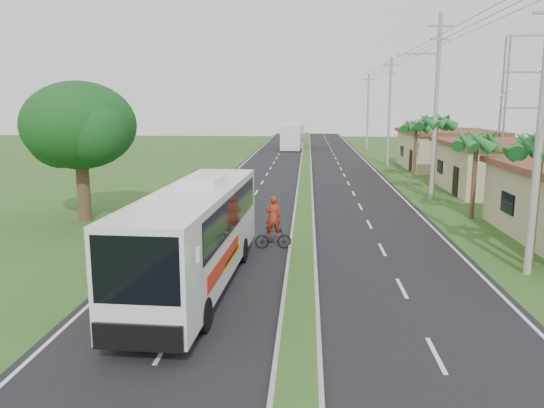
{
  "coord_description": "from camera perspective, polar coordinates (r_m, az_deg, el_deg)",
  "views": [
    {
      "loc": [
        0.18,
        -17.76,
        6.28
      ],
      "look_at": [
        -1.42,
        6.04,
        1.8
      ],
      "focal_mm": 35.0,
      "sensor_mm": 36.0,
      "label": 1
    }
  ],
  "objects": [
    {
      "name": "utility_pole_d",
      "position": [
        76.22,
        10.27,
        9.83
      ],
      "size": [
        1.6,
        0.28,
        10.5
      ],
      "color": "gray",
      "rests_on": "ground"
    },
    {
      "name": "palm_verge_d",
      "position": [
        46.7,
        15.27,
        8.15
      ],
      "size": [
        2.4,
        2.4,
        5.25
      ],
      "color": "#473321",
      "rests_on": "ground"
    },
    {
      "name": "road_asphalt",
      "position": [
        38.28,
        3.53,
        1.19
      ],
      "size": [
        14.0,
        160.0,
        0.02
      ],
      "primitive_type": "cube",
      "color": "black",
      "rests_on": "ground"
    },
    {
      "name": "palm_verge_c",
      "position": [
        37.78,
        17.23,
        8.41
      ],
      "size": [
        2.4,
        2.4,
        5.85
      ],
      "color": "#473321",
      "rests_on": "ground"
    },
    {
      "name": "shop_mid",
      "position": [
        42.33,
        22.94,
        3.8
      ],
      "size": [
        7.6,
        10.6,
        3.67
      ],
      "color": "tan",
      "rests_on": "ground"
    },
    {
      "name": "utility_pole_b",
      "position": [
        36.71,
        17.18,
        10.14
      ],
      "size": [
        3.2,
        0.28,
        12.0
      ],
      "color": "gray",
      "rests_on": "ground"
    },
    {
      "name": "utility_pole_c",
      "position": [
        56.38,
        12.52,
        9.78
      ],
      "size": [
        1.6,
        0.28,
        11.0
      ],
      "color": "gray",
      "rests_on": "ground"
    },
    {
      "name": "lane_edge_right",
      "position": [
        38.83,
        13.47,
        1.04
      ],
      "size": [
        0.12,
        160.0,
        0.01
      ],
      "primitive_type": "cube",
      "color": "silver",
      "rests_on": "ground"
    },
    {
      "name": "utility_pole_a",
      "position": [
        21.45,
        26.95,
        7.87
      ],
      "size": [
        1.6,
        0.28,
        11.0
      ],
      "color": "gray",
      "rests_on": "ground"
    },
    {
      "name": "median_strip",
      "position": [
        38.27,
        3.53,
        1.33
      ],
      "size": [
        1.2,
        160.0,
        0.18
      ],
      "color": "gray",
      "rests_on": "ground"
    },
    {
      "name": "palm_verge_b",
      "position": [
        31.22,
        21.16,
        6.4
      ],
      "size": [
        2.4,
        2.4,
        5.05
      ],
      "color": "#473321",
      "rests_on": "ground"
    },
    {
      "name": "shade_tree",
      "position": [
        30.4,
        -20.19,
        7.63
      ],
      "size": [
        6.3,
        6.0,
        7.54
      ],
      "color": "#473321",
      "rests_on": "ground"
    },
    {
      "name": "palm_verge_a",
      "position": [
        22.61,
        26.94,
        5.58
      ],
      "size": [
        2.4,
        2.4,
        5.45
      ],
      "color": "#473321",
      "rests_on": "ground"
    },
    {
      "name": "ground",
      "position": [
        18.84,
        3.12,
        -8.85
      ],
      "size": [
        180.0,
        180.0,
        0.0
      ],
      "primitive_type": "plane",
      "color": "#344C1C",
      "rests_on": "ground"
    },
    {
      "name": "shop_far",
      "position": [
        55.68,
        18.3,
        5.63
      ],
      "size": [
        8.6,
        11.6,
        3.82
      ],
      "color": "tan",
      "rests_on": "ground"
    },
    {
      "name": "motorcyclist",
      "position": [
        23.31,
        0.12,
        -2.69
      ],
      "size": [
        1.65,
        0.62,
        2.39
      ],
      "rotation": [
        0.0,
        0.0,
        0.1
      ],
      "color": "black",
      "rests_on": "ground"
    },
    {
      "name": "coach_bus_main",
      "position": [
        18.44,
        -8.12,
        -2.74
      ],
      "size": [
        2.87,
        11.62,
        3.73
      ],
      "rotation": [
        0.0,
        0.0,
        -0.04
      ],
      "color": "white",
      "rests_on": "ground"
    },
    {
      "name": "lane_edge_left",
      "position": [
        38.9,
        -6.39,
        1.28
      ],
      "size": [
        0.12,
        160.0,
        0.01
      ],
      "primitive_type": "cube",
      "color": "silver",
      "rests_on": "ground"
    },
    {
      "name": "coach_bus_far",
      "position": [
        77.26,
        2.29,
        7.48
      ],
      "size": [
        3.17,
        12.36,
        3.57
      ],
      "rotation": [
        0.0,
        0.0,
        -0.04
      ],
      "color": "white",
      "rests_on": "ground"
    }
  ]
}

